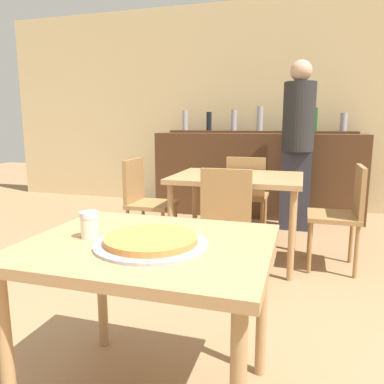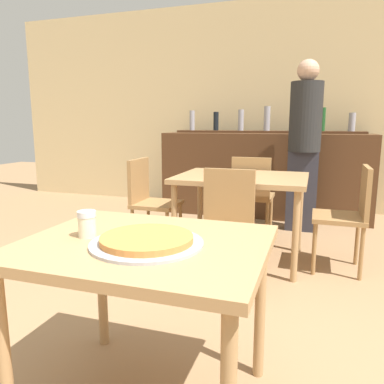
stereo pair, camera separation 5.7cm
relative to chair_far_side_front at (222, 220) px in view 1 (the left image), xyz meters
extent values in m
cube|color=#D1B784|center=(-0.03, 2.79, 0.90)|extent=(8.00, 0.05, 2.80)
cube|color=#A87F51|center=(-0.03, -1.25, 0.21)|extent=(0.96, 0.79, 0.04)
cylinder|color=#A87F51|center=(-0.45, -1.59, -0.16)|extent=(0.05, 0.05, 0.69)
cylinder|color=#A87F51|center=(-0.45, -0.92, -0.16)|extent=(0.05, 0.05, 0.69)
cylinder|color=#A87F51|center=(0.38, -0.92, -0.16)|extent=(0.05, 0.05, 0.69)
cube|color=#A87F51|center=(0.00, 0.59, 0.22)|extent=(1.08, 0.83, 0.04)
cylinder|color=#A87F51|center=(-0.48, 0.23, -0.15)|extent=(0.05, 0.05, 0.70)
cylinder|color=#A87F51|center=(0.48, 0.23, -0.15)|extent=(0.05, 0.05, 0.70)
cylinder|color=#A87F51|center=(-0.48, 0.95, -0.15)|extent=(0.05, 0.05, 0.70)
cylinder|color=#A87F51|center=(0.48, 0.95, -0.15)|extent=(0.05, 0.05, 0.70)
cube|color=#4C2D19|center=(-0.03, 2.28, 0.03)|extent=(2.60, 0.56, 1.05)
cube|color=#4C2D19|center=(-0.03, 2.42, 0.57)|extent=(2.39, 0.24, 0.03)
cylinder|color=#9999A3|center=(-1.05, 2.42, 0.72)|extent=(0.07, 0.07, 0.27)
cylinder|color=black|center=(-0.71, 2.42, 0.71)|extent=(0.07, 0.07, 0.24)
cylinder|color=#9999A3|center=(-0.37, 2.42, 0.72)|extent=(0.07, 0.07, 0.27)
cylinder|color=#9999A3|center=(-0.03, 2.42, 0.74)|extent=(0.08, 0.08, 0.31)
cylinder|color=maroon|center=(0.31, 2.42, 0.70)|extent=(0.06, 0.06, 0.22)
cylinder|color=#1E5123|center=(0.64, 2.42, 0.73)|extent=(0.07, 0.07, 0.29)
cylinder|color=#9999A3|center=(0.98, 2.42, 0.69)|extent=(0.08, 0.08, 0.22)
cube|color=olive|center=(0.00, -0.08, -0.06)|extent=(0.40, 0.40, 0.04)
cube|color=olive|center=(0.00, 0.11, 0.16)|extent=(0.38, 0.04, 0.40)
cylinder|color=olive|center=(-0.17, -0.25, -0.29)|extent=(0.03, 0.03, 0.42)
cylinder|color=olive|center=(0.17, -0.25, -0.29)|extent=(0.03, 0.03, 0.42)
cylinder|color=olive|center=(-0.17, 0.09, -0.29)|extent=(0.03, 0.03, 0.42)
cylinder|color=olive|center=(0.17, 0.09, -0.29)|extent=(0.03, 0.03, 0.42)
cube|color=olive|center=(0.00, 1.26, -0.06)|extent=(0.40, 0.40, 0.04)
cube|color=olive|center=(0.00, 1.07, 0.16)|extent=(0.38, 0.04, 0.40)
cylinder|color=olive|center=(0.17, 1.43, -0.29)|extent=(0.03, 0.03, 0.42)
cylinder|color=olive|center=(-0.17, 1.43, -0.29)|extent=(0.03, 0.03, 0.42)
cylinder|color=olive|center=(0.17, 1.09, -0.29)|extent=(0.03, 0.03, 0.42)
cylinder|color=olive|center=(-0.17, 1.09, -0.29)|extent=(0.03, 0.03, 0.42)
cube|color=olive|center=(-0.79, 0.59, -0.06)|extent=(0.40, 0.40, 0.04)
cube|color=olive|center=(-0.97, 0.59, 0.16)|extent=(0.04, 0.38, 0.40)
cylinder|color=olive|center=(-0.62, 0.42, -0.29)|extent=(0.03, 0.03, 0.42)
cylinder|color=olive|center=(-0.62, 0.76, -0.29)|extent=(0.03, 0.03, 0.42)
cylinder|color=olive|center=(-0.96, 0.42, -0.29)|extent=(0.03, 0.03, 0.42)
cylinder|color=olive|center=(-0.96, 0.76, -0.29)|extent=(0.03, 0.03, 0.42)
cube|color=olive|center=(0.79, 0.59, -0.06)|extent=(0.40, 0.40, 0.04)
cube|color=olive|center=(0.97, 0.59, 0.16)|extent=(0.04, 0.38, 0.40)
cylinder|color=olive|center=(0.62, 0.76, -0.29)|extent=(0.03, 0.03, 0.42)
cylinder|color=olive|center=(0.62, 0.42, -0.29)|extent=(0.03, 0.03, 0.42)
cylinder|color=olive|center=(0.96, 0.76, -0.29)|extent=(0.03, 0.03, 0.42)
cylinder|color=olive|center=(0.96, 0.42, -0.29)|extent=(0.03, 0.03, 0.42)
cylinder|color=#A3A3A8|center=(0.00, -1.30, 0.23)|extent=(0.43, 0.43, 0.01)
cylinder|color=#CC7A38|center=(0.00, -1.30, 0.25)|extent=(0.36, 0.36, 0.02)
cylinder|color=beige|center=(-0.28, -1.28, 0.27)|extent=(0.07, 0.07, 0.08)
cylinder|color=silver|center=(-0.28, -1.28, 0.32)|extent=(0.07, 0.07, 0.02)
cube|color=#2D2D38|center=(0.46, 1.70, -0.06)|extent=(0.32, 0.18, 0.88)
cylinder|color=#262626|center=(0.46, 1.70, 0.74)|extent=(0.34, 0.34, 0.73)
sphere|color=tan|center=(0.46, 1.70, 1.22)|extent=(0.23, 0.23, 0.23)
camera|label=1|loc=(0.53, -2.56, 0.69)|focal=35.00mm
camera|label=2|loc=(0.59, -2.54, 0.69)|focal=35.00mm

